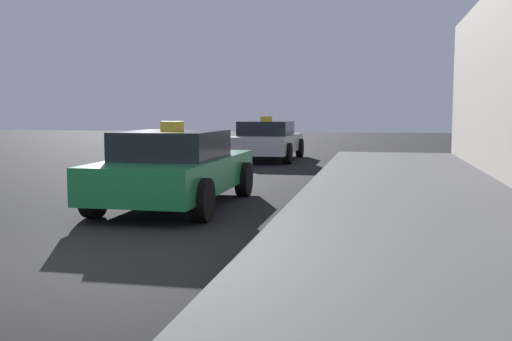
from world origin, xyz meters
name	(u,v)px	position (x,y,z in m)	size (l,w,h in m)	color
ground_plane	(41,267)	(0.00, 0.00, 0.00)	(80.00, 80.00, 0.00)	black
sidewalk	(447,282)	(4.00, 0.00, 0.07)	(4.00, 32.00, 0.15)	#5B5B60
car_green	(176,168)	(0.05, 4.03, 0.65)	(1.92, 4.19, 1.43)	#196638
car_silver	(267,140)	(-0.20, 13.72, 0.65)	(1.99, 4.34, 1.43)	#B7B7BF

